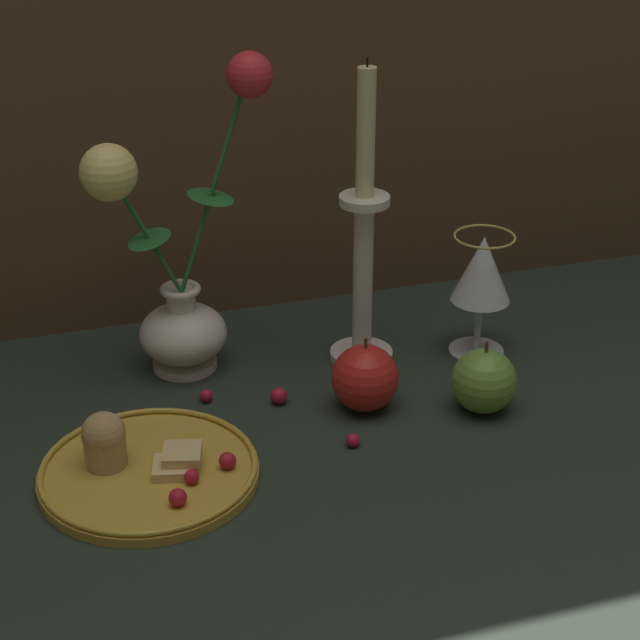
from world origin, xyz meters
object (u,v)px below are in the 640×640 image
Objects in this scene: candlestick at (363,253)px; apple_near_glass at (365,378)px; vase at (176,276)px; plate_with_pastries at (144,466)px; apple_beside_vase at (484,381)px; wine_glass at (482,274)px.

apple_near_glass is (-0.03, -0.11, -0.10)m from candlestick.
apple_near_glass is (0.18, -0.15, -0.08)m from vase.
apple_beside_vase is (0.37, 0.02, 0.02)m from plate_with_pastries.
apple_near_glass is (-0.17, -0.08, -0.07)m from wine_glass.
candlestick reaches higher than plate_with_pastries.
candlestick is at bearing 120.86° from apple_beside_vase.
wine_glass reaches higher than apple_near_glass.
vase is at bearing 147.73° from apple_beside_vase.
vase reaches higher than plate_with_pastries.
vase is 2.43× the size of wine_glass.
apple_beside_vase is (0.30, -0.19, -0.08)m from vase.
candlestick is at bearing -10.83° from vase.
vase is 0.24m from plate_with_pastries.
apple_near_glass is at bearing 13.21° from plate_with_pastries.
apple_beside_vase is (0.09, -0.15, -0.10)m from candlestick.
vase is 0.36m from apple_beside_vase.
apple_near_glass reaches higher than plate_with_pastries.
plate_with_pastries is 2.53× the size of apple_near_glass.
apple_near_glass is (-0.12, 0.04, 0.00)m from apple_beside_vase.
plate_with_pastries is 0.35m from candlestick.
apple_beside_vase reaches higher than plate_with_pastries.
candlestick is 4.29× the size of apple_beside_vase.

